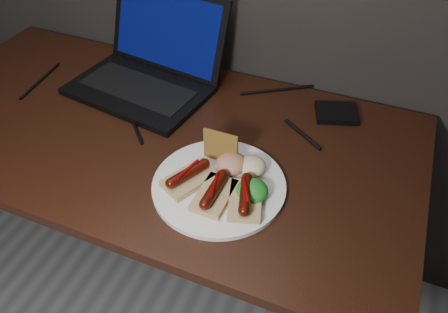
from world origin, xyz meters
TOP-DOWN VIEW (x-y plane):
  - desk at (0.00, 1.38)m, footprint 1.40×0.70m
  - laptop at (-0.11, 1.57)m, footprint 0.43×0.38m
  - hard_drive at (0.44, 1.63)m, footprint 0.13×0.12m
  - desk_cables at (0.02, 1.51)m, footprint 0.87×0.43m
  - plate at (0.25, 1.26)m, footprint 0.36×0.36m
  - bread_sausage_left at (0.19, 1.24)m, footprint 0.11×0.13m
  - bread_sausage_center at (0.26, 1.21)m, footprint 0.07×0.12m
  - bread_sausage_right at (0.33, 1.23)m, footprint 0.10×0.13m
  - crispbread at (0.22, 1.33)m, footprint 0.08×0.01m
  - salad_greens at (0.33, 1.25)m, footprint 0.07×0.07m
  - salsa_mound at (0.26, 1.31)m, footprint 0.07×0.07m
  - coleslaw_mound at (0.31, 1.32)m, footprint 0.06×0.06m

SIDE VIEW (x-z plane):
  - desk at x=0.00m, z-range 0.29..1.04m
  - desk_cables at x=0.02m, z-range 0.75..0.76m
  - plate at x=0.25m, z-range 0.75..0.76m
  - hard_drive at x=0.44m, z-range 0.75..0.77m
  - bread_sausage_left at x=0.19m, z-range 0.76..0.80m
  - bread_sausage_center at x=0.26m, z-range 0.76..0.80m
  - bread_sausage_right at x=0.33m, z-range 0.76..0.80m
  - coleslaw_mound at x=0.31m, z-range 0.76..0.80m
  - salad_greens at x=0.33m, z-range 0.76..0.80m
  - salsa_mound at x=0.26m, z-range 0.76..0.80m
  - laptop at x=-0.11m, z-range 0.68..0.93m
  - crispbread at x=0.22m, z-range 0.76..0.85m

